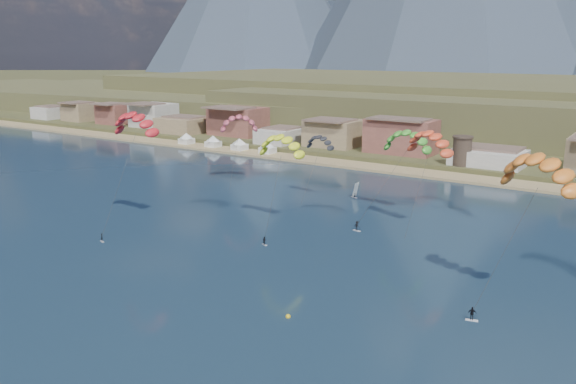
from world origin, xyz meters
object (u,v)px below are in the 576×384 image
Objects in this scene: kitesurfer_red at (135,120)px; kitesurfer_orange at (540,166)px; kitesurfer_yellow at (281,142)px; kitesurfer_green at (407,138)px; buoy at (288,317)px; windsurfer at (355,193)px; watchtower at (462,151)px.

kitesurfer_orange is at bearing 3.07° from kitesurfer_red.
kitesurfer_yellow is 0.95× the size of kitesurfer_green.
kitesurfer_red is 73.16m from kitesurfer_orange.
windsurfer is at bearing 110.01° from buoy.
windsurfer is (25.33, 44.09, -20.01)m from kitesurfer_red.
kitesurfer_orange is 64.97m from windsurfer.
windsurfer reaches higher than buoy.
watchtower is 96.21m from kitesurfer_red.
windsurfer is at bearing 87.25° from kitesurfer_yellow.
kitesurfer_yellow is (-13.01, -72.49, 10.55)m from watchtower.
kitesurfer_yellow is at bearing -100.17° from watchtower.
kitesurfer_green is at bearing 40.96° from kitesurfer_red.
buoy is at bearing -54.22° from kitesurfer_yellow.
kitesurfer_orange is at bearing 41.80° from buoy.
kitesurfer_yellow is 5.66× the size of windsurfer.
kitesurfer_green is (17.28, 20.69, -0.31)m from kitesurfer_yellow.
kitesurfer_orange is (73.03, 3.91, -1.79)m from kitesurfer_red.
kitesurfer_green reaches higher than windsurfer.
kitesurfer_red is 6.69× the size of windsurfer.
kitesurfer_yellow is 26.96m from kitesurfer_green.
kitesurfer_red is at bearing -112.87° from watchtower.
kitesurfer_orange is at bearing -12.83° from kitesurfer_yellow.
kitesurfer_red is (-36.95, -87.59, 14.81)m from watchtower.
kitesurfer_orange reaches higher than windsurfer.
kitesurfer_yellow is 33.02m from windsurfer.
kitesurfer_orange is 38.62m from buoy.
kitesurfer_green is at bearing 97.21° from buoy.
windsurfer is at bearing 152.41° from kitesurfer_green.
kitesurfer_yellow is 30.68× the size of buoy.
windsurfer is at bearing -104.95° from watchtower.
kitesurfer_red is 1.18× the size of kitesurfer_yellow.
watchtower is 74.40m from kitesurfer_yellow.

